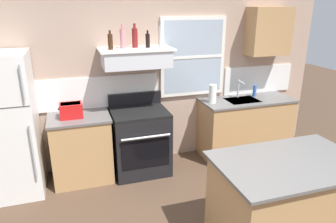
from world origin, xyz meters
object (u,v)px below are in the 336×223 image
Objects in this scene: bottle_balsamic_dark at (148,40)px; bottle_red_label_wine at (135,38)px; bottle_rose_pink at (123,38)px; refrigerator at (6,127)px; paper_towel_roll at (213,94)px; dish_soap_bottle at (255,91)px; bottle_brown_stout at (110,42)px; kitchen_island at (285,203)px; stove_range at (140,141)px; bottle_clear_tall at (161,36)px; toaster at (71,110)px.

bottle_red_label_wine is at bearing 158.88° from bottle_balsamic_dark.
bottle_rose_pink is 0.32m from bottle_balsamic_dark.
paper_towel_roll is at bearing 1.25° from refrigerator.
bottle_balsamic_dark is 1.24m from paper_towel_roll.
bottle_balsamic_dark is 1.24× the size of dish_soap_bottle.
paper_towel_roll is (1.10, -0.12, -0.83)m from bottle_red_label_wine.
bottle_brown_stout is at bearing 3.43° from refrigerator.
bottle_balsamic_dark reaches higher than kitchen_island.
bottle_brown_stout is at bearing 125.64° from kitchen_island.
bottle_rose_pink is (-0.16, 0.13, 1.41)m from stove_range.
bottle_brown_stout is 0.67m from bottle_clear_tall.
bottle_brown_stout reaches higher than paper_towel_roll.
bottle_clear_tall is at bearing -8.56° from bottle_balsamic_dark.
bottle_rose_pink is at bearing 121.10° from kitchen_island.
refrigerator is 5.81× the size of bottle_rose_pink.
stove_range is 3.55× the size of bottle_red_label_wine.
paper_towel_roll is (1.44, -0.02, -0.80)m from bottle_brown_stout.
bottle_rose_pink is (0.17, 0.07, 0.03)m from bottle_brown_stout.
bottle_balsamic_dark is (0.32, -0.04, -0.03)m from bottle_rose_pink.
dish_soap_bottle is at bearing 2.58° from bottle_clear_tall.
paper_towel_roll is (2.76, 0.06, 0.16)m from refrigerator.
refrigerator is 1.70m from stove_range.
stove_range is at bearing -149.96° from bottle_balsamic_dark.
bottle_clear_tall is 1.78m from dish_soap_bottle.
refrigerator is 2.23m from bottle_clear_tall.
bottle_brown_stout is at bearing -163.57° from bottle_red_label_wine.
stove_range is 2.10m from kitchen_island.
bottle_clear_tall is at bearing 2.63° from toaster.
bottle_balsamic_dark reaches higher than paper_towel_roll.
bottle_red_label_wine is (0.16, 0.02, 0.00)m from bottle_rose_pink.
bottle_brown_stout is at bearing -175.61° from bottle_balsamic_dark.
toaster is 0.97× the size of bottle_rose_pink.
bottle_rose_pink is at bearing 23.28° from bottle_brown_stout.
bottle_rose_pink is 0.22× the size of kitchen_island.
bottle_clear_tall reaches higher than bottle_brown_stout.
dish_soap_bottle is at bearing 7.40° from paper_towel_roll.
bottle_red_label_wine is 0.17m from bottle_balsamic_dark.
bottle_rose_pink is 0.16m from bottle_red_label_wine.
stove_range and dish_soap_bottle have the same top height.
dish_soap_bottle is (2.76, 0.13, -0.01)m from toaster.
bottle_brown_stout is 0.78× the size of bottle_rose_pink.
bottle_rose_pink is at bearing 175.82° from paper_towel_roll.
bottle_clear_tall is at bearing -177.42° from dish_soap_bottle.
bottle_clear_tall reaches higher than bottle_rose_pink.
toaster reaches higher than kitchen_island.
bottle_brown_stout reaches higher than bottle_balsamic_dark.
kitchen_island is at bearing -65.85° from bottle_balsamic_dark.
bottle_balsamic_dark is at bearing 114.15° from kitchen_island.
bottle_red_label_wine is 1.37× the size of bottle_balsamic_dark.
bottle_red_label_wine is at bearing 87.99° from stove_range.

